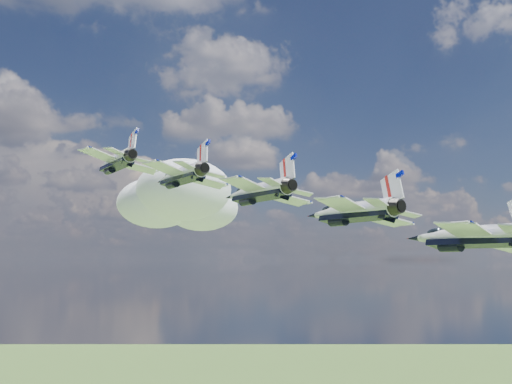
{
  "coord_description": "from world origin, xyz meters",
  "views": [
    {
      "loc": [
        -14.71,
        -60.8,
        147.02
      ],
      "look_at": [
        -0.05,
        12.52,
        155.96
      ],
      "focal_mm": 40.0,
      "sensor_mm": 36.0,
      "label": 1
    }
  ],
  "objects": [
    {
      "name": "cloud_far",
      "position": [
        2.7,
        237.02,
        180.61
      ],
      "size": [
        68.48,
        53.81,
        26.9
      ],
      "primitive_type": "ellipsoid",
      "color": "white"
    },
    {
      "name": "jet_3",
      "position": [
        9.53,
        3.45,
        152.75
      ],
      "size": [
        17.68,
        20.5,
        7.68
      ],
      "primitive_type": null,
      "rotation": [
        0.0,
        0.23,
        0.35
      ],
      "color": "silver"
    },
    {
      "name": "jet_0",
      "position": [
        -19.19,
        30.68,
        162.38
      ],
      "size": [
        17.68,
        20.5,
        7.68
      ],
      "primitive_type": null,
      "rotation": [
        0.0,
        0.23,
        0.35
      ],
      "color": "white"
    },
    {
      "name": "jet_4",
      "position": [
        19.1,
        -5.63,
        149.53
      ],
      "size": [
        17.68,
        20.5,
        7.68
      ],
      "primitive_type": null,
      "rotation": [
        0.0,
        0.23,
        0.35
      ],
      "color": "white"
    },
    {
      "name": "jet_1",
      "position": [
        -9.62,
        21.6,
        159.17
      ],
      "size": [
        17.68,
        20.5,
        7.68
      ],
      "primitive_type": null,
      "rotation": [
        0.0,
        0.23,
        0.35
      ],
      "color": "white"
    },
    {
      "name": "jet_2",
      "position": [
        -0.05,
        12.52,
        155.96
      ],
      "size": [
        17.68,
        20.5,
        7.68
      ],
      "primitive_type": null,
      "rotation": [
        0.0,
        0.23,
        0.35
      ],
      "color": "white"
    }
  ]
}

